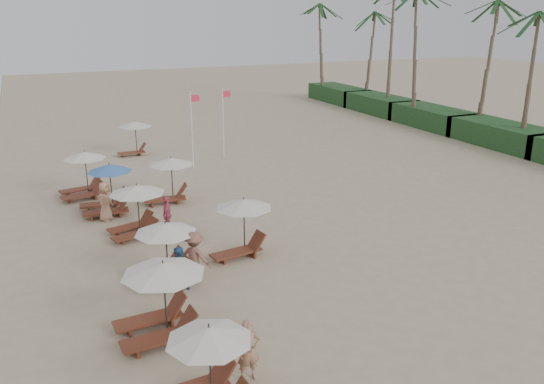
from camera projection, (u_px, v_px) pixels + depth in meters
name	position (u px, v px, depth m)	size (l,w,h in m)	color
ground	(340.00, 298.00, 18.64)	(160.00, 160.00, 0.00)	tan
shrub_hedge	(503.00, 135.00, 39.57)	(3.20, 53.00, 1.60)	#193D1C
lounger_station_0	(198.00, 380.00, 12.91)	(2.63, 2.10, 2.32)	maroon
lounger_station_1	(157.00, 301.00, 16.13)	(2.78, 2.46, 2.31)	maroon
lounger_station_2	(161.00, 251.00, 19.64)	(2.50, 2.21, 2.10)	maroon
lounger_station_3	(134.00, 209.00, 23.50)	(2.58, 2.35, 2.22)	maroon
lounger_station_4	(105.00, 192.00, 26.23)	(2.62, 2.13, 2.36)	maroon
lounger_station_5	(82.00, 176.00, 28.50)	(2.57, 2.14, 2.37)	maroon
inland_station_0	(240.00, 223.00, 21.52)	(2.76, 2.24, 2.22)	maroon
inland_station_1	(168.00, 177.00, 27.65)	(2.79, 2.24, 2.22)	maroon
inland_station_2	(134.00, 133.00, 36.85)	(2.54, 2.24, 2.22)	maroon
beachgoer_near	(249.00, 351.00, 14.28)	(0.62, 0.41, 1.70)	#A5785A
beachgoer_mid_a	(179.00, 270.00, 18.82)	(0.80, 0.62, 1.64)	#2E5A8C
beachgoer_mid_b	(195.00, 257.00, 19.54)	(1.20, 0.69, 1.86)	brown
beachgoer_far_a	(167.00, 214.00, 24.04)	(0.94, 0.39, 1.61)	#CE5271
beachgoer_far_b	(105.00, 201.00, 25.32)	(0.89, 0.58, 1.83)	tan
flag_pole_near	(192.00, 127.00, 33.29)	(0.60, 0.08, 4.66)	silver
flag_pole_far	(224.00, 119.00, 36.11)	(0.60, 0.08, 4.50)	silver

